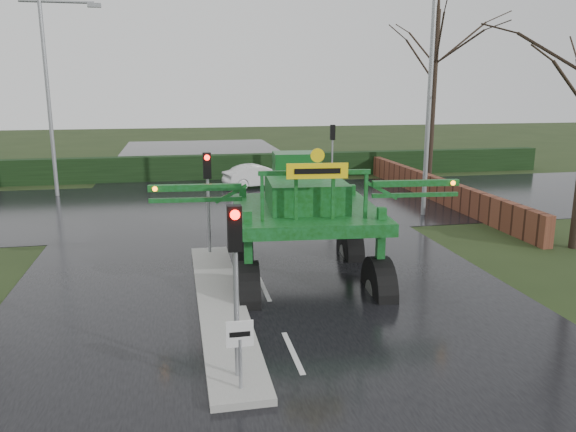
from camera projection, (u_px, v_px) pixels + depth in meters
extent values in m
plane|color=black|center=(293.00, 353.00, 12.11)|extent=(140.00, 140.00, 0.00)
cube|color=black|center=(240.00, 236.00, 21.66)|extent=(14.00, 80.00, 0.02)
cube|color=black|center=(226.00, 204.00, 27.39)|extent=(80.00, 12.00, 0.02)
cube|color=gray|center=(221.00, 303.00, 14.71)|extent=(1.20, 10.00, 0.16)
cube|color=black|center=(214.00, 167.00, 34.87)|extent=(44.00, 0.90, 1.50)
cube|color=#592D1E|center=(427.00, 185.00, 29.28)|extent=(0.40, 20.00, 1.20)
cylinder|color=gray|center=(240.00, 364.00, 10.28)|extent=(0.07, 0.07, 1.00)
cube|color=silver|center=(240.00, 334.00, 10.15)|extent=(0.50, 0.04, 0.50)
cube|color=black|center=(240.00, 334.00, 10.13)|extent=(0.38, 0.01, 0.10)
cylinder|color=gray|center=(236.00, 298.00, 10.51)|extent=(0.10, 0.10, 3.50)
cube|color=black|center=(235.00, 228.00, 10.21)|extent=(0.26, 0.22, 0.85)
sphere|color=#FF0C07|center=(235.00, 215.00, 10.02)|extent=(0.18, 0.18, 0.18)
cylinder|color=gray|center=(208.00, 206.00, 18.63)|extent=(0.10, 0.10, 3.50)
cube|color=black|center=(207.00, 166.00, 18.33)|extent=(0.26, 0.22, 0.85)
sphere|color=#FF0C07|center=(207.00, 158.00, 18.14)|extent=(0.18, 0.18, 0.18)
cylinder|color=gray|center=(332.00, 156.00, 32.07)|extent=(0.10, 0.10, 3.50)
cube|color=black|center=(333.00, 132.00, 31.77)|extent=(0.26, 0.22, 0.85)
sphere|color=#FF0C07|center=(332.00, 127.00, 31.83)|extent=(0.18, 0.18, 0.18)
cylinder|color=gray|center=(429.00, 101.00, 24.08)|extent=(0.20, 0.20, 10.00)
cylinder|color=gray|center=(48.00, 99.00, 28.46)|extent=(0.20, 0.20, 10.00)
cylinder|color=gray|center=(57.00, 2.00, 27.56)|extent=(3.52, 0.14, 0.14)
cube|color=gray|center=(94.00, 5.00, 27.92)|extent=(0.65, 0.30, 0.20)
cylinder|color=black|center=(433.00, 97.00, 33.55)|extent=(0.32, 0.32, 10.00)
cylinder|color=black|center=(184.00, 246.00, 16.65)|extent=(0.72, 2.06, 2.02)
cylinder|color=#595B56|center=(184.00, 246.00, 16.65)|extent=(0.65, 0.75, 0.71)
cube|color=#0F410B|center=(183.00, 204.00, 16.36)|extent=(0.24, 0.24, 2.32)
cylinder|color=black|center=(305.00, 242.00, 17.05)|extent=(0.72, 2.06, 2.02)
cylinder|color=#595B56|center=(305.00, 242.00, 17.05)|extent=(0.65, 0.75, 0.71)
cube|color=#0F410B|center=(306.00, 201.00, 16.77)|extent=(0.24, 0.24, 2.32)
cylinder|color=black|center=(174.00, 288.00, 13.13)|extent=(0.72, 2.06, 2.02)
cylinder|color=#595B56|center=(174.00, 288.00, 13.13)|extent=(0.65, 0.75, 0.71)
cube|color=#0F410B|center=(172.00, 236.00, 12.84)|extent=(0.24, 0.24, 2.32)
cylinder|color=black|center=(327.00, 282.00, 13.53)|extent=(0.72, 2.06, 2.02)
cylinder|color=#595B56|center=(327.00, 282.00, 13.53)|extent=(0.65, 0.75, 0.71)
cube|color=#0F410B|center=(328.00, 232.00, 13.25)|extent=(0.24, 0.24, 2.32)
cube|color=#0F410B|center=(247.00, 192.00, 14.66)|extent=(4.63, 5.19, 0.35)
cube|color=#0F410B|center=(247.00, 170.00, 14.73)|extent=(2.47, 3.21, 0.91)
cube|color=#124E1C|center=(243.00, 148.00, 16.61)|extent=(1.61, 1.34, 1.31)
cube|color=#0F410B|center=(249.00, 142.00, 12.76)|extent=(3.03, 0.38, 0.12)
cube|color=#0F410B|center=(115.00, 161.00, 13.70)|extent=(2.63, 0.40, 0.18)
sphere|color=orange|center=(67.00, 162.00, 13.48)|extent=(0.14, 0.14, 0.14)
cube|color=#0F410B|center=(373.00, 158.00, 14.42)|extent=(2.63, 0.40, 0.18)
sphere|color=orange|center=(416.00, 157.00, 14.45)|extent=(0.14, 0.14, 0.14)
cube|color=yellow|center=(250.00, 139.00, 12.35)|extent=(1.62, 0.20, 0.40)
cube|color=black|center=(250.00, 139.00, 12.35)|extent=(1.21, 0.11, 0.14)
cylinder|color=yellow|center=(250.00, 120.00, 12.26)|extent=(0.37, 0.07, 0.36)
imported|color=silver|center=(258.00, 187.00, 32.12)|extent=(4.14, 2.28, 1.30)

